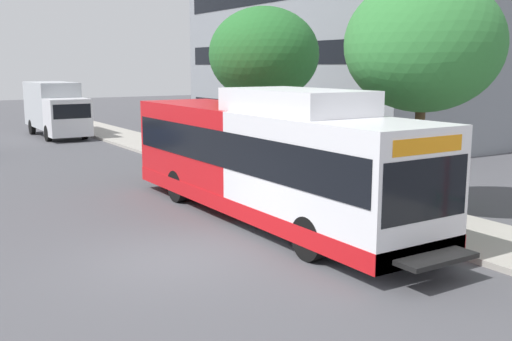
{
  "coord_description": "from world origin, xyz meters",
  "views": [
    {
      "loc": [
        -5.07,
        -11.6,
        4.22
      ],
      "look_at": [
        2.88,
        0.97,
        1.6
      ],
      "focal_mm": 41.68,
      "sensor_mm": 36.0,
      "label": 1
    }
  ],
  "objects": [
    {
      "name": "sidewalk_curb",
      "position": [
        7.0,
        6.0,
        0.07
      ],
      "size": [
        3.0,
        56.0,
        0.14
      ],
      "primitive_type": "cube",
      "color": "#A8A399",
      "rests_on": "ground"
    },
    {
      "name": "street_tree_near_stop",
      "position": [
        7.68,
        -0.03,
        4.78
      ],
      "size": [
        4.34,
        4.34,
        6.5
      ],
      "color": "#4C3823",
      "rests_on": "sidewalk_curb"
    },
    {
      "name": "box_truck_background",
      "position": [
        3.89,
        25.21,
        1.74
      ],
      "size": [
        2.32,
        7.01,
        3.25
      ],
      "color": "silver",
      "rests_on": "ground"
    },
    {
      "name": "transit_bus",
      "position": [
        3.76,
        1.88,
        1.7
      ],
      "size": [
        2.58,
        12.25,
        3.65
      ],
      "color": "white",
      "rests_on": "ground"
    },
    {
      "name": "ground_plane",
      "position": [
        0.0,
        8.0,
        0.0
      ],
      "size": [
        120.0,
        120.0,
        0.0
      ],
      "primitive_type": "plane",
      "color": "#4C4C51"
    },
    {
      "name": "street_tree_mid_block",
      "position": [
        7.78,
        8.14,
        4.66
      ],
      "size": [
        4.3,
        4.3,
        6.36
      ],
      "color": "#4C3823",
      "rests_on": "sidewalk_curb"
    }
  ]
}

